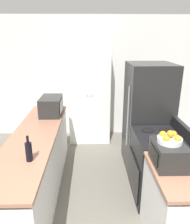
% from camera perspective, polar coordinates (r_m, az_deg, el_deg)
% --- Properties ---
extents(wall_back, '(7.00, 0.06, 2.60)m').
position_cam_1_polar(wall_back, '(4.88, -0.45, 8.84)').
color(wall_back, silver).
rests_on(wall_back, ground_plane).
extents(counter_left, '(0.60, 2.60, 0.92)m').
position_cam_1_polar(counter_left, '(3.26, -14.92, -13.29)').
color(counter_left, silver).
rests_on(counter_left, ground_plane).
extents(counter_right, '(0.60, 0.81, 0.92)m').
position_cam_1_polar(counter_right, '(2.62, 20.95, -22.98)').
color(counter_right, silver).
rests_on(counter_right, ground_plane).
extents(pantry_cabinet, '(0.84, 0.60, 2.14)m').
position_cam_1_polar(pantry_cabinet, '(4.60, -1.47, 5.31)').
color(pantry_cabinet, white).
rests_on(pantry_cabinet, ground_plane).
extents(stove, '(0.66, 0.76, 1.08)m').
position_cam_1_polar(stove, '(3.22, 16.03, -13.36)').
color(stove, black).
rests_on(stove, ground_plane).
extents(refrigerator, '(0.72, 0.79, 1.77)m').
position_cam_1_polar(refrigerator, '(3.75, 13.46, -1.31)').
color(refrigerator, black).
rests_on(refrigerator, ground_plane).
extents(microwave, '(0.34, 0.53, 0.30)m').
position_cam_1_polar(microwave, '(3.72, -11.35, 1.60)').
color(microwave, black).
rests_on(microwave, counter_left).
extents(wine_bottle, '(0.07, 0.07, 0.28)m').
position_cam_1_polar(wine_bottle, '(2.40, -16.91, -9.77)').
color(wine_bottle, black).
rests_on(wine_bottle, counter_left).
extents(toaster_oven, '(0.30, 0.40, 0.24)m').
position_cam_1_polar(toaster_oven, '(2.35, 18.59, -10.32)').
color(toaster_oven, black).
rests_on(toaster_oven, counter_right).
extents(fruit_bowl, '(0.24, 0.24, 0.13)m').
position_cam_1_polar(fruit_bowl, '(2.29, 18.95, -6.60)').
color(fruit_bowl, silver).
rests_on(fruit_bowl, toaster_oven).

